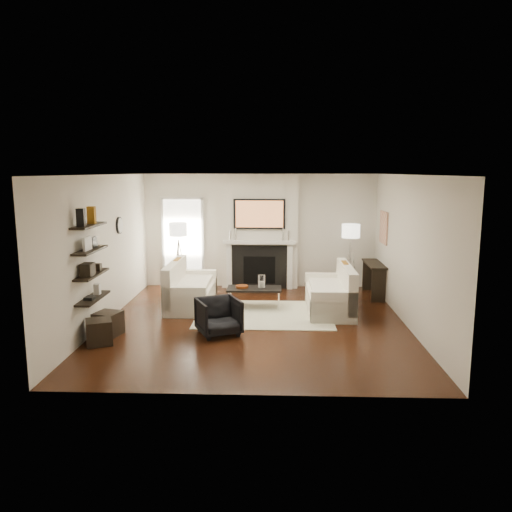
{
  "coord_description": "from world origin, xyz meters",
  "views": [
    {
      "loc": [
        0.36,
        -8.84,
        2.76
      ],
      "look_at": [
        0.0,
        0.6,
        1.15
      ],
      "focal_mm": 35.0,
      "sensor_mm": 36.0,
      "label": 1
    }
  ],
  "objects_px": {
    "loveseat_right_base": "(329,301)",
    "armchair": "(219,315)",
    "loveseat_left_base": "(191,296)",
    "lamp_right_shade": "(351,231)",
    "coffee_table": "(254,289)",
    "ottoman_near": "(108,324)",
    "lamp_left_shade": "(178,229)"
  },
  "relations": [
    {
      "from": "lamp_right_shade",
      "to": "ottoman_near",
      "type": "xyz_separation_m",
      "value": [
        -4.52,
        -3.01,
        -1.25
      ]
    },
    {
      "from": "loveseat_right_base",
      "to": "armchair",
      "type": "distance_m",
      "value": 2.55
    },
    {
      "from": "lamp_right_shade",
      "to": "loveseat_left_base",
      "type": "bearing_deg",
      "value": -161.95
    },
    {
      "from": "lamp_left_shade",
      "to": "ottoman_near",
      "type": "relative_size",
      "value": 1.0
    },
    {
      "from": "coffee_table",
      "to": "lamp_right_shade",
      "type": "height_order",
      "value": "lamp_right_shade"
    },
    {
      "from": "loveseat_left_base",
      "to": "lamp_right_shade",
      "type": "relative_size",
      "value": 4.5
    },
    {
      "from": "armchair",
      "to": "ottoman_near",
      "type": "height_order",
      "value": "armchair"
    },
    {
      "from": "loveseat_left_base",
      "to": "armchair",
      "type": "bearing_deg",
      "value": -66.85
    },
    {
      "from": "coffee_table",
      "to": "lamp_right_shade",
      "type": "xyz_separation_m",
      "value": [
        2.1,
        1.21,
        1.05
      ]
    },
    {
      "from": "loveseat_left_base",
      "to": "armchair",
      "type": "distance_m",
      "value": 1.96
    },
    {
      "from": "lamp_left_shade",
      "to": "armchair",
      "type": "bearing_deg",
      "value": -67.66
    },
    {
      "from": "loveseat_right_base",
      "to": "armchair",
      "type": "bearing_deg",
      "value": -143.17
    },
    {
      "from": "loveseat_left_base",
      "to": "armchair",
      "type": "xyz_separation_m",
      "value": [
        0.77,
        -1.8,
        0.14
      ]
    },
    {
      "from": "armchair",
      "to": "lamp_right_shade",
      "type": "distance_m",
      "value": 4.08
    },
    {
      "from": "lamp_right_shade",
      "to": "lamp_left_shade",
      "type": "bearing_deg",
      "value": 177.63
    },
    {
      "from": "loveseat_left_base",
      "to": "coffee_table",
      "type": "distance_m",
      "value": 1.32
    },
    {
      "from": "loveseat_left_base",
      "to": "ottoman_near",
      "type": "relative_size",
      "value": 4.5
    },
    {
      "from": "coffee_table",
      "to": "armchair",
      "type": "bearing_deg",
      "value": -107.53
    },
    {
      "from": "armchair",
      "to": "lamp_right_shade",
      "type": "relative_size",
      "value": 1.73
    },
    {
      "from": "loveseat_left_base",
      "to": "loveseat_right_base",
      "type": "relative_size",
      "value": 1.0
    },
    {
      "from": "loveseat_right_base",
      "to": "coffee_table",
      "type": "height_order",
      "value": "same"
    },
    {
      "from": "armchair",
      "to": "loveseat_left_base",
      "type": "bearing_deg",
      "value": 88.39
    },
    {
      "from": "loveseat_right_base",
      "to": "armchair",
      "type": "xyz_separation_m",
      "value": [
        -2.04,
        -1.53,
        0.14
      ]
    },
    {
      "from": "loveseat_right_base",
      "to": "lamp_right_shade",
      "type": "distance_m",
      "value": 1.95
    },
    {
      "from": "armchair",
      "to": "lamp_left_shade",
      "type": "distance_m",
      "value": 3.5
    },
    {
      "from": "armchair",
      "to": "ottoman_near",
      "type": "relative_size",
      "value": 1.73
    },
    {
      "from": "loveseat_left_base",
      "to": "coffee_table",
      "type": "bearing_deg",
      "value": -4.28
    },
    {
      "from": "coffee_table",
      "to": "ottoman_near",
      "type": "height_order",
      "value": "coffee_table"
    },
    {
      "from": "loveseat_right_base",
      "to": "lamp_left_shade",
      "type": "xyz_separation_m",
      "value": [
        -3.3,
        1.54,
        1.24
      ]
    },
    {
      "from": "loveseat_right_base",
      "to": "coffee_table",
      "type": "relative_size",
      "value": 1.64
    },
    {
      "from": "loveseat_right_base",
      "to": "lamp_right_shade",
      "type": "relative_size",
      "value": 4.5
    },
    {
      "from": "loveseat_left_base",
      "to": "lamp_left_shade",
      "type": "bearing_deg",
      "value": 111.18
    }
  ]
}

